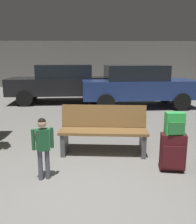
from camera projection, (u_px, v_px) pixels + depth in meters
ground_plane at (89, 123)px, 7.02m from camera, size 18.00×18.00×0.10m
garage_back_wall at (89, 64)px, 15.37m from camera, size 18.00×0.12×2.80m
bench at (103, 130)px, 4.57m from camera, size 1.64×0.66×0.89m
suitcase at (173, 152)px, 3.85m from camera, size 0.41×0.28×0.60m
backpack_bright at (175, 124)px, 3.75m from camera, size 0.28×0.19×0.34m
child at (43, 142)px, 3.53m from camera, size 0.30×0.18×0.92m
parked_car_far at (62, 82)px, 9.93m from camera, size 4.17×1.94×1.51m
parked_car_near at (138, 85)px, 8.98m from camera, size 4.19×1.98×1.51m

